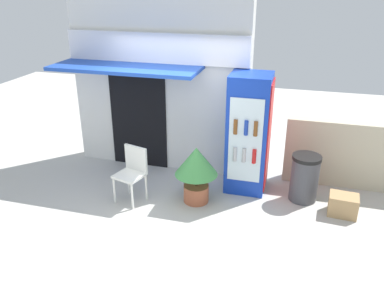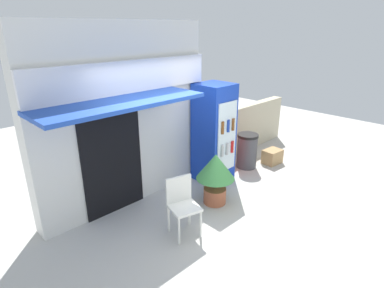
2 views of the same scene
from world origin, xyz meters
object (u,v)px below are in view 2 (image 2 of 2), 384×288
drink_cooler (214,133)px  trash_bin (247,151)px  plastic_chair (182,201)px  cardboard_box (272,156)px  potted_plant_near_shop (215,172)px

drink_cooler → trash_bin: (0.96, -0.16, -0.60)m
plastic_chair → cardboard_box: 3.32m
cardboard_box → trash_bin: bearing=153.2°
plastic_chair → potted_plant_near_shop: (1.00, 0.21, 0.08)m
drink_cooler → cardboard_box: (1.56, -0.46, -0.83)m
drink_cooler → cardboard_box: size_ratio=4.69×
potted_plant_near_shop → trash_bin: 1.76m
potted_plant_near_shop → trash_bin: size_ratio=1.21×
plastic_chair → potted_plant_near_shop: 1.03m
trash_bin → cardboard_box: trash_bin is taller
drink_cooler → cardboard_box: bearing=-16.4°
potted_plant_near_shop → cardboard_box: (2.27, 0.22, -0.45)m
drink_cooler → plastic_chair: 1.99m
plastic_chair → potted_plant_near_shop: size_ratio=0.95×
plastic_chair → cardboard_box: plastic_chair is taller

